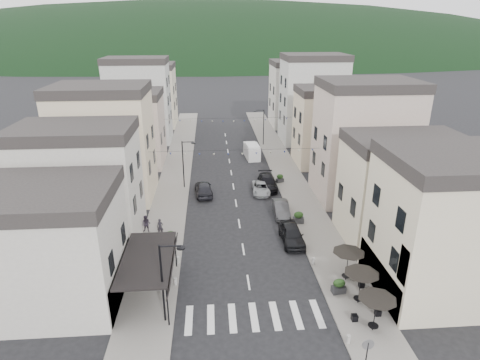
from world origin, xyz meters
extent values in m
plane|color=black|center=(0.00, 0.00, 0.00)|extent=(700.00, 700.00, 0.00)
cube|color=slate|center=(-7.50, 32.00, 0.06)|extent=(4.00, 76.00, 0.12)
cube|color=slate|center=(7.50, 32.00, 0.06)|extent=(4.00, 76.00, 0.12)
ellipsoid|color=black|center=(0.00, 300.00, 0.00)|extent=(640.00, 360.00, 70.00)
cube|color=#B7B1A8|center=(-15.50, 5.00, 4.00)|extent=(12.00, 8.00, 8.00)
cube|color=beige|center=(14.50, 4.00, 5.00)|extent=(10.00, 8.00, 10.00)
cube|color=black|center=(-7.50, 5.00, 3.20)|extent=(3.60, 7.50, 0.15)
cube|color=black|center=(-5.70, 5.00, 2.70)|extent=(0.34, 7.50, 0.99)
cylinder|color=black|center=(-5.80, 1.50, 1.60)|extent=(0.10, 0.10, 3.20)
cylinder|color=black|center=(-5.80, 8.50, 1.60)|extent=(0.10, 0.10, 3.20)
cube|color=#B7B1A8|center=(-14.50, 14.00, 5.00)|extent=(10.00, 7.00, 10.00)
cube|color=#262323|center=(-14.50, 14.00, 10.50)|extent=(10.20, 7.14, 1.00)
cube|color=beige|center=(-14.50, 24.00, 6.00)|extent=(10.00, 8.00, 12.00)
cube|color=#262323|center=(-14.50, 24.00, 12.50)|extent=(10.20, 8.16, 1.00)
cube|color=#B49F92|center=(-14.50, 36.00, 4.75)|extent=(10.00, 8.00, 9.50)
cube|color=#262323|center=(-14.50, 36.00, 10.00)|extent=(10.20, 8.16, 1.00)
cube|color=#A5A6A1|center=(-14.50, 48.00, 6.50)|extent=(10.00, 7.00, 13.00)
cube|color=#262323|center=(-14.50, 48.00, 13.50)|extent=(10.20, 7.14, 1.00)
cube|color=beige|center=(-14.50, 60.00, 5.50)|extent=(10.00, 9.00, 11.00)
cube|color=#262323|center=(-14.50, 60.00, 11.50)|extent=(10.20, 9.18, 1.00)
cube|color=beige|center=(14.50, 12.00, 4.50)|extent=(10.00, 7.00, 9.00)
cube|color=#262323|center=(14.50, 12.00, 9.50)|extent=(10.20, 7.14, 1.00)
cube|color=#B49F92|center=(14.50, 22.00, 6.25)|extent=(10.00, 8.00, 12.50)
cube|color=#262323|center=(14.50, 22.00, 13.00)|extent=(10.20, 8.16, 1.00)
cube|color=beige|center=(14.50, 34.00, 5.00)|extent=(10.00, 7.00, 10.00)
cube|color=#262323|center=(14.50, 34.00, 10.50)|extent=(10.20, 7.14, 1.00)
cube|color=#A5A6A1|center=(14.50, 46.00, 6.75)|extent=(10.00, 8.00, 13.50)
cube|color=#262323|center=(14.50, 46.00, 14.00)|extent=(10.20, 8.16, 1.00)
cube|color=#B7B1A8|center=(14.50, 58.00, 5.75)|extent=(10.00, 9.00, 11.50)
cube|color=#262323|center=(14.50, 58.00, 12.00)|extent=(10.20, 9.18, 1.00)
cylinder|color=black|center=(7.70, 0.00, 1.27)|extent=(0.06, 0.06, 2.30)
cone|color=black|center=(7.70, 0.00, 2.37)|extent=(2.50, 2.50, 0.55)
cylinder|color=black|center=(7.70, 0.00, 0.49)|extent=(0.70, 0.70, 0.04)
cylinder|color=black|center=(7.70, 2.80, 1.27)|extent=(0.06, 0.06, 2.30)
cone|color=black|center=(7.70, 2.80, 2.37)|extent=(2.50, 2.50, 0.55)
cylinder|color=black|center=(7.70, 2.80, 0.49)|extent=(0.70, 0.70, 0.04)
cylinder|color=black|center=(7.70, 5.60, 1.27)|extent=(0.06, 0.06, 2.30)
cone|color=black|center=(7.70, 5.60, 2.37)|extent=(2.50, 2.50, 0.55)
cylinder|color=black|center=(7.70, 5.60, 0.49)|extent=(0.70, 0.70, 0.04)
cylinder|color=black|center=(-6.10, 2.00, 3.00)|extent=(0.14, 0.14, 6.00)
cylinder|color=black|center=(-5.40, 2.00, 5.90)|extent=(1.40, 0.10, 0.10)
cylinder|color=black|center=(-4.75, 2.00, 5.75)|extent=(0.56, 0.56, 0.08)
cylinder|color=black|center=(-6.10, 26.00, 3.00)|extent=(0.14, 0.14, 6.00)
cylinder|color=black|center=(-5.40, 26.00, 5.90)|extent=(1.40, 0.10, 0.10)
cylinder|color=black|center=(-4.75, 26.00, 5.75)|extent=(0.56, 0.56, 0.08)
cylinder|color=black|center=(6.10, 44.00, 3.00)|extent=(0.14, 0.14, 6.00)
cylinder|color=black|center=(5.40, 44.00, 5.90)|extent=(1.40, 0.10, 0.10)
cylinder|color=black|center=(4.75, 44.00, 5.75)|extent=(0.56, 0.56, 0.08)
cylinder|color=black|center=(5.80, -3.50, 1.25)|extent=(0.07, 0.07, 2.50)
cylinder|color=slate|center=(5.80, -3.50, 2.35)|extent=(0.70, 0.04, 0.70)
cylinder|color=gray|center=(-5.70, 6.00, 0.42)|extent=(0.26, 0.26, 0.60)
cylinder|color=gray|center=(-5.70, 9.00, 0.42)|extent=(0.26, 0.26, 0.60)
cylinder|color=gray|center=(5.70, 8.00, 0.42)|extent=(0.26, 0.26, 0.60)
cylinder|color=gray|center=(5.70, -1.00, 0.42)|extent=(0.26, 0.26, 0.60)
cylinder|color=black|center=(0.00, 22.00, 6.00)|extent=(19.00, 0.02, 0.02)
cone|color=beige|center=(-8.71, 22.00, 5.81)|extent=(0.28, 0.28, 0.24)
cone|color=navy|center=(-7.12, 22.00, 5.73)|extent=(0.28, 0.28, 0.24)
cone|color=beige|center=(-5.54, 22.00, 5.65)|extent=(0.28, 0.28, 0.24)
cone|color=navy|center=(-3.96, 22.00, 5.58)|extent=(0.28, 0.28, 0.24)
cone|color=beige|center=(-2.38, 22.00, 5.54)|extent=(0.28, 0.28, 0.24)
cone|color=navy|center=(-0.79, 22.00, 5.51)|extent=(0.28, 0.28, 0.24)
cone|color=beige|center=(0.79, 22.00, 5.51)|extent=(0.28, 0.28, 0.24)
cone|color=navy|center=(2.38, 22.00, 5.54)|extent=(0.28, 0.28, 0.24)
cone|color=beige|center=(3.96, 22.00, 5.58)|extent=(0.28, 0.28, 0.24)
cone|color=navy|center=(5.54, 22.00, 5.65)|extent=(0.28, 0.28, 0.24)
cone|color=beige|center=(7.12, 22.00, 5.73)|extent=(0.28, 0.28, 0.24)
cone|color=navy|center=(8.71, 22.00, 5.81)|extent=(0.28, 0.28, 0.24)
cylinder|color=black|center=(0.00, 38.00, 6.00)|extent=(19.00, 0.02, 0.02)
cone|color=beige|center=(-8.71, 38.00, 5.81)|extent=(0.28, 0.28, 0.24)
cone|color=navy|center=(-7.12, 38.00, 5.73)|extent=(0.28, 0.28, 0.24)
cone|color=beige|center=(-5.54, 38.00, 5.65)|extent=(0.28, 0.28, 0.24)
cone|color=navy|center=(-3.96, 38.00, 5.58)|extent=(0.28, 0.28, 0.24)
cone|color=beige|center=(-2.38, 38.00, 5.54)|extent=(0.28, 0.28, 0.24)
cone|color=navy|center=(-0.79, 38.00, 5.51)|extent=(0.28, 0.28, 0.24)
cone|color=beige|center=(0.79, 38.00, 5.51)|extent=(0.28, 0.28, 0.24)
cone|color=navy|center=(2.38, 38.00, 5.54)|extent=(0.28, 0.28, 0.24)
cone|color=beige|center=(3.96, 38.00, 5.58)|extent=(0.28, 0.28, 0.24)
cone|color=navy|center=(5.54, 38.00, 5.65)|extent=(0.28, 0.28, 0.24)
cone|color=beige|center=(7.12, 38.00, 5.73)|extent=(0.28, 0.28, 0.24)
cone|color=navy|center=(8.71, 38.00, 5.81)|extent=(0.28, 0.28, 0.24)
imported|color=black|center=(4.60, 11.94, 0.82)|extent=(2.00, 4.83, 1.64)
imported|color=#323234|center=(4.60, 17.67, 0.71)|extent=(1.65, 4.34, 1.41)
imported|color=gray|center=(3.19, 23.77, 0.62)|extent=(2.28, 4.53, 1.23)
imported|color=black|center=(4.16, 25.21, 0.75)|extent=(2.21, 5.24, 1.51)
imported|color=black|center=(-3.67, 23.64, 0.81)|extent=(2.36, 4.90, 1.61)
cube|color=silver|center=(3.48, 37.39, 0.96)|extent=(2.22, 4.77, 1.93)
cube|color=silver|center=(3.53, 36.82, 1.98)|extent=(2.04, 3.23, 0.48)
cylinder|color=black|center=(2.86, 35.60, 0.34)|extent=(0.30, 0.69, 0.67)
cylinder|color=black|center=(4.40, 35.73, 0.34)|extent=(0.30, 0.69, 0.67)
cylinder|color=black|center=(2.57, 39.06, 0.34)|extent=(0.30, 0.69, 0.67)
cylinder|color=black|center=(4.10, 39.19, 0.34)|extent=(0.30, 0.69, 0.67)
imported|color=black|center=(-7.72, 14.07, 0.94)|extent=(0.60, 0.40, 1.64)
imported|color=#26202A|center=(-9.11, 14.72, 0.98)|extent=(0.96, 0.82, 1.73)
cube|color=#28282A|center=(-7.30, 8.44, 0.34)|extent=(0.99, 0.70, 0.45)
ellipsoid|color=#1B3313|center=(-7.30, 8.44, 0.83)|extent=(0.79, 0.50, 0.57)
cube|color=#29292B|center=(-6.61, 12.60, 0.37)|extent=(1.13, 0.90, 0.50)
ellipsoid|color=#1B3313|center=(-6.61, 12.60, 0.92)|extent=(0.88, 0.56, 0.64)
cube|color=#2A2B2D|center=(6.64, 4.08, 0.38)|extent=(1.11, 0.72, 0.52)
ellipsoid|color=#1B3313|center=(6.64, 4.08, 0.96)|extent=(0.92, 0.58, 0.67)
cube|color=#2C2D2F|center=(6.00, 15.52, 0.39)|extent=(1.17, 0.74, 0.55)
ellipsoid|color=#1B3313|center=(6.00, 15.52, 1.00)|extent=(0.97, 0.62, 0.70)
cube|color=#2E2F31|center=(6.00, 26.79, 0.36)|extent=(1.07, 0.87, 0.47)
ellipsoid|color=#1B3313|center=(6.00, 26.79, 0.87)|extent=(0.83, 0.53, 0.60)
camera|label=1|loc=(-2.65, -20.37, 19.06)|focal=30.00mm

